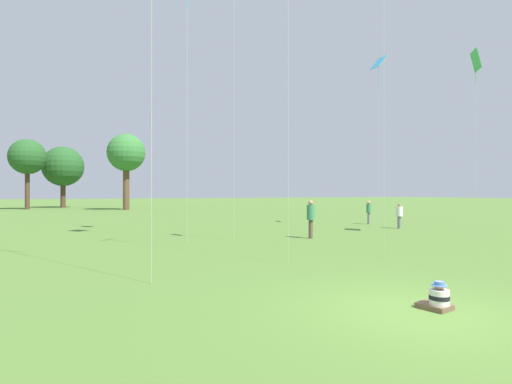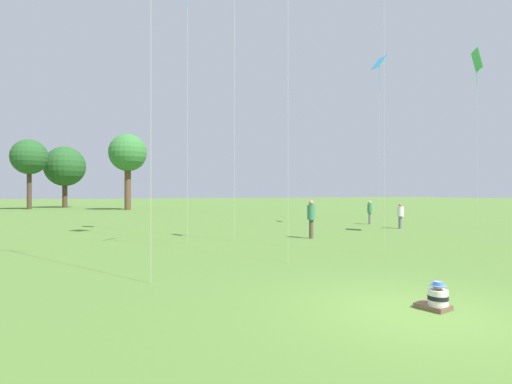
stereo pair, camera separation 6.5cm
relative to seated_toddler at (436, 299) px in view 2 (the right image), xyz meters
name	(u,v)px [view 2 (the right image)]	position (x,y,z in m)	size (l,w,h in m)	color
ground_plane	(415,313)	(-0.49, 0.03, -0.21)	(300.00, 300.00, 0.00)	#4C702D
seated_toddler	(436,299)	(0.00, 0.00, 0.00)	(0.55, 0.63, 0.55)	brown
person_standing_0	(400,214)	(11.91, 13.18, 0.69)	(0.56, 0.56, 1.53)	slate
person_standing_1	(311,216)	(4.12, 10.94, 0.88)	(0.44, 0.44, 1.83)	brown
person_standing_2	(370,210)	(12.45, 16.61, 0.76)	(0.45, 0.45, 1.63)	slate
kite_0	(477,65)	(11.86, 8.02, 8.31)	(0.80, 0.96, 9.24)	green
kite_5	(379,67)	(11.60, 14.67, 10.05)	(0.76, 1.08, 10.99)	#339EDB
distant_tree_0	(29,157)	(-11.87, 54.70, 6.63)	(4.60, 4.60, 9.22)	#473323
distant_tree_1	(65,167)	(-7.75, 59.12, 5.79)	(5.78, 5.78, 8.93)	#473323
distant_tree_2	(128,154)	(-0.25, 47.49, 6.94)	(4.75, 4.75, 9.67)	brown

